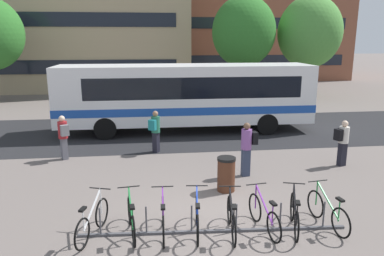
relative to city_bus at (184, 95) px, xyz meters
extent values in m
plane|color=#6B605B|center=(-0.35, -9.27, -1.78)|extent=(200.00, 200.00, 0.00)
cube|color=#232326|center=(-0.35, 0.00, -1.77)|extent=(80.00, 7.20, 0.01)
cube|color=white|center=(0.06, 0.00, 0.07)|extent=(12.02, 2.63, 2.70)
cube|color=#1947A3|center=(0.06, 0.00, -0.58)|extent=(12.04, 2.65, 0.36)
cube|color=black|center=(-5.39, 0.04, 1.20)|extent=(1.02, 2.30, 0.40)
cube|color=black|center=(-5.92, 0.04, 0.34)|extent=(0.09, 2.19, 1.40)
cube|color=black|center=(0.35, -1.25, 0.48)|extent=(9.84, 0.12, 0.97)
cube|color=black|center=(0.37, 1.24, 0.48)|extent=(9.84, 0.12, 0.97)
cylinder|color=black|center=(-3.66, -1.13, -1.28)|extent=(1.00, 0.31, 1.00)
cylinder|color=black|center=(-3.65, 1.18, -1.28)|extent=(1.00, 0.31, 1.00)
cylinder|color=black|center=(3.78, -1.18, -1.28)|extent=(1.00, 0.31, 1.00)
cylinder|color=black|center=(3.79, 1.13, -1.28)|extent=(1.00, 0.31, 1.00)
cube|color=#47474C|center=(-0.30, -9.83, -1.75)|extent=(6.24, 0.43, 0.06)
cylinder|color=#47474C|center=(-2.90, -9.69, -1.43)|extent=(0.04, 0.04, 0.70)
cylinder|color=#47474C|center=(-1.86, -9.75, -1.43)|extent=(0.04, 0.04, 0.70)
cylinder|color=#47474C|center=(-0.82, -9.80, -1.43)|extent=(0.04, 0.04, 0.70)
cylinder|color=#47474C|center=(0.21, -9.86, -1.43)|extent=(0.04, 0.04, 0.70)
cylinder|color=#47474C|center=(1.25, -9.92, -1.43)|extent=(0.04, 0.04, 0.70)
cylinder|color=#47474C|center=(2.29, -9.98, -1.43)|extent=(0.04, 0.04, 0.70)
torus|color=black|center=(-2.92, -9.21, -1.42)|extent=(0.25, 0.69, 0.70)
torus|color=black|center=(-3.22, -10.18, -1.42)|extent=(0.25, 0.69, 0.70)
cube|color=silver|center=(-3.06, -9.68, -1.11)|extent=(0.30, 0.89, 0.58)
cylinder|color=silver|center=(-3.19, -10.09, -1.16)|extent=(0.04, 0.04, 0.55)
cube|color=black|center=(-3.19, -10.09, -0.90)|extent=(0.16, 0.24, 0.05)
cylinder|color=silver|center=(-2.92, -9.23, -1.11)|extent=(0.04, 0.04, 0.65)
cylinder|color=black|center=(-2.92, -9.23, -0.80)|extent=(0.50, 0.18, 0.03)
torus|color=black|center=(-2.26, -9.19, -1.42)|extent=(0.13, 0.70, 0.70)
torus|color=black|center=(-2.14, -10.21, -1.42)|extent=(0.13, 0.70, 0.70)
cube|color=#1E7F38|center=(-2.20, -9.68, -1.11)|extent=(0.15, 0.92, 0.58)
cylinder|color=#1E7F38|center=(-2.15, -10.11, -1.16)|extent=(0.03, 0.03, 0.55)
cube|color=black|center=(-2.15, -10.11, -0.90)|extent=(0.13, 0.23, 0.05)
cylinder|color=#1E7F38|center=(-2.26, -9.21, -1.11)|extent=(0.04, 0.04, 0.65)
cylinder|color=black|center=(-2.26, -9.21, -0.80)|extent=(0.52, 0.09, 0.03)
torus|color=black|center=(-1.46, -9.27, -1.42)|extent=(0.07, 0.71, 0.70)
torus|color=black|center=(-1.50, -10.29, -1.42)|extent=(0.07, 0.71, 0.70)
cube|color=#702893|center=(-1.48, -9.76, -1.11)|extent=(0.06, 0.92, 0.58)
cylinder|color=#702893|center=(-1.49, -10.19, -1.16)|extent=(0.03, 0.03, 0.55)
cube|color=black|center=(-1.49, -10.19, -0.90)|extent=(0.11, 0.22, 0.05)
cylinder|color=#702893|center=(-1.46, -9.29, -1.11)|extent=(0.03, 0.03, 0.65)
cylinder|color=black|center=(-1.46, -9.29, -0.80)|extent=(0.52, 0.05, 0.03)
torus|color=black|center=(-0.64, -9.32, -1.42)|extent=(0.12, 0.70, 0.70)
torus|color=black|center=(-0.76, -10.33, -1.42)|extent=(0.12, 0.70, 0.70)
cube|color=#1E3DB2|center=(-0.70, -9.80, -1.11)|extent=(0.14, 0.92, 0.58)
cylinder|color=#1E3DB2|center=(-0.74, -10.23, -1.16)|extent=(0.03, 0.03, 0.55)
cube|color=black|center=(-0.74, -10.23, -0.90)|extent=(0.12, 0.23, 0.05)
cylinder|color=#1E3DB2|center=(-0.64, -9.34, -1.11)|extent=(0.04, 0.04, 0.65)
cylinder|color=black|center=(-0.64, -9.34, -0.80)|extent=(0.52, 0.09, 0.03)
torus|color=black|center=(0.14, -9.45, -1.42)|extent=(0.13, 0.70, 0.70)
torus|color=black|center=(0.02, -10.46, -1.42)|extent=(0.13, 0.70, 0.70)
cube|color=black|center=(0.08, -9.94, -1.11)|extent=(0.14, 0.92, 0.58)
cylinder|color=black|center=(0.03, -10.36, -1.16)|extent=(0.03, 0.03, 0.55)
cube|color=black|center=(0.03, -10.36, -0.90)|extent=(0.13, 0.23, 0.05)
cylinder|color=black|center=(0.14, -9.47, -1.11)|extent=(0.04, 0.04, 0.65)
cylinder|color=black|center=(0.14, -9.47, -0.80)|extent=(0.52, 0.09, 0.03)
torus|color=black|center=(0.80, -9.39, -1.42)|extent=(0.14, 0.70, 0.70)
torus|color=black|center=(0.93, -10.40, -1.42)|extent=(0.14, 0.70, 0.70)
cube|color=#702893|center=(0.86, -9.87, -1.11)|extent=(0.16, 0.92, 0.58)
cylinder|color=#702893|center=(0.92, -10.30, -1.16)|extent=(0.03, 0.03, 0.55)
cube|color=black|center=(0.92, -10.30, -0.90)|extent=(0.13, 0.23, 0.05)
cylinder|color=#702893|center=(0.80, -9.41, -1.11)|extent=(0.04, 0.04, 0.65)
cylinder|color=black|center=(0.80, -9.41, -0.80)|extent=(0.52, 0.10, 0.03)
torus|color=black|center=(1.73, -9.45, -1.42)|extent=(0.24, 0.69, 0.70)
torus|color=black|center=(1.44, -10.43, -1.42)|extent=(0.24, 0.69, 0.70)
cube|color=black|center=(1.59, -9.92, -1.11)|extent=(0.29, 0.89, 0.58)
cylinder|color=black|center=(1.47, -10.34, -1.16)|extent=(0.04, 0.04, 0.55)
cube|color=black|center=(1.47, -10.34, -0.90)|extent=(0.16, 0.24, 0.05)
cylinder|color=black|center=(1.73, -9.47, -1.11)|extent=(0.04, 0.04, 0.65)
cylinder|color=black|center=(1.73, -9.47, -0.80)|extent=(0.51, 0.17, 0.03)
torus|color=black|center=(2.37, -9.38, -1.42)|extent=(0.14, 0.70, 0.70)
torus|color=black|center=(2.50, -10.39, -1.42)|extent=(0.14, 0.70, 0.70)
cube|color=#1E7F38|center=(2.43, -9.86, -1.11)|extent=(0.15, 0.92, 0.58)
cylinder|color=#1E7F38|center=(2.49, -10.29, -1.16)|extent=(0.03, 0.03, 0.55)
cube|color=black|center=(2.49, -10.29, -0.90)|extent=(0.13, 0.23, 0.05)
cylinder|color=#1E7F38|center=(2.37, -9.40, -1.11)|extent=(0.04, 0.04, 0.65)
cylinder|color=black|center=(2.37, -9.40, -0.80)|extent=(0.52, 0.10, 0.03)
cube|color=black|center=(5.03, -5.76, -1.35)|extent=(0.31, 0.27, 0.84)
cylinder|color=beige|center=(5.03, -5.76, -0.64)|extent=(0.43, 0.43, 0.58)
sphere|color=beige|center=(5.03, -5.76, -0.24)|extent=(0.22, 0.22, 0.22)
cube|color=black|center=(4.79, -5.83, -0.61)|extent=(0.26, 0.32, 0.40)
cube|color=#565660|center=(-4.90, -3.81, -1.37)|extent=(0.30, 0.32, 0.81)
cylinder|color=maroon|center=(-4.90, -3.81, -0.65)|extent=(0.46, 0.46, 0.63)
sphere|color=beige|center=(-4.90, -3.81, -0.22)|extent=(0.22, 0.22, 0.22)
cube|color=slate|center=(-4.77, -4.04, -0.61)|extent=(0.33, 0.29, 0.40)
cube|color=black|center=(-1.47, -3.34, -1.37)|extent=(0.30, 0.33, 0.81)
cylinder|color=#23664C|center=(-1.47, -3.34, -0.64)|extent=(0.46, 0.46, 0.64)
sphere|color=#936B4C|center=(-1.47, -3.34, -0.21)|extent=(0.22, 0.22, 0.22)
cube|color=#197075|center=(-1.60, -3.57, -0.61)|extent=(0.33, 0.30, 0.40)
cube|color=#2D3851|center=(1.38, -6.31, -1.32)|extent=(0.28, 0.23, 0.91)
cylinder|color=#7F4C93|center=(1.38, -6.31, -0.53)|extent=(0.38, 0.38, 0.66)
sphere|color=brown|center=(1.38, -6.31, -0.09)|extent=(0.22, 0.22, 0.22)
cube|color=black|center=(1.64, -6.28, -0.50)|extent=(0.21, 0.30, 0.40)
cylinder|color=#4C2819|center=(0.49, -7.45, -1.30)|extent=(0.52, 0.52, 0.95)
cylinder|color=black|center=(0.49, -7.45, -0.79)|extent=(0.55, 0.55, 0.08)
cylinder|color=brown|center=(5.32, 9.51, -0.40)|extent=(0.32, 0.32, 2.75)
ellipsoid|color=#2D7028|center=(5.32, 9.51, 3.13)|extent=(4.60, 4.60, 5.07)
cylinder|color=brown|center=(10.35, 9.56, -0.46)|extent=(0.32, 0.32, 2.64)
ellipsoid|color=#4C8E3D|center=(10.35, 9.56, 3.11)|extent=(4.70, 4.70, 5.28)
cube|color=black|center=(-8.40, 13.44, 0.43)|extent=(18.25, 0.06, 1.10)
cube|color=black|center=(-8.40, 13.44, 4.10)|extent=(18.25, 0.06, 1.10)
cube|color=black|center=(8.98, 20.12, 0.45)|extent=(19.74, 0.06, 1.10)
cube|color=black|center=(8.98, 20.12, 4.16)|extent=(19.74, 0.06, 1.10)
cube|color=gray|center=(2.63, 29.54, 4.63)|extent=(14.97, 10.97, 12.81)
cube|color=black|center=(2.63, 24.03, 0.79)|extent=(13.17, 0.06, 1.10)
cube|color=black|center=(2.63, 24.03, 5.06)|extent=(13.17, 0.06, 1.10)
camera|label=1|loc=(-1.76, -17.55, 2.63)|focal=34.69mm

